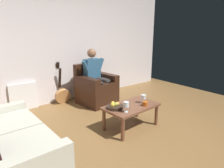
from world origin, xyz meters
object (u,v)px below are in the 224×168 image
Objects in this scene: wine_glass_far at (126,105)px; guitar at (62,94)px; coffee_table at (131,109)px; fruit_bowl at (115,106)px; couch at (3,153)px; person_seated at (96,74)px; armchair at (96,89)px; wine_glass_near at (143,97)px; candle_jar at (145,104)px.

guitar is at bearing -85.19° from wine_glass_far.
coffee_table is 0.33m from fruit_bowl.
coffee_table is 1.01× the size of guitar.
fruit_bowl is at bearing -12.48° from coffee_table.
couch is 1.65× the size of coffee_table.
coffee_table is (0.20, 1.43, -0.34)m from person_seated.
person_seated reaches higher than armchair.
wine_glass_far is 0.62× the size of fruit_bowl.
person_seated is 8.32× the size of wine_glass_near.
couch is at bearing -0.56° from wine_glass_near.
coffee_table is 0.26m from candle_jar.
armchair is 0.73× the size of person_seated.
person_seated is 1.48m from wine_glass_near.
armchair is 0.35m from person_seated.
fruit_bowl is (-0.13, 1.82, 0.24)m from guitar.
armchair reaches higher than couch.
person_seated reaches higher than candle_jar.
couch is 1.67× the size of guitar.
armchair is 0.94× the size of coffee_table.
wine_glass_far is 0.46m from candle_jar.
candle_jar is (0.02, 1.59, 0.11)m from armchair.
fruit_bowl is (0.56, -0.11, -0.07)m from wine_glass_near.
armchair is 6.03× the size of wine_glass_near.
armchair is 2.67m from couch.
guitar is 5.58× the size of wine_glass_far.
coffee_table is 6.43× the size of wine_glass_near.
person_seated is (-0.00, 0.00, 0.35)m from armchair.
candle_jar is (-0.45, -0.01, -0.08)m from wine_glass_far.
guitar is (0.44, -1.89, -0.14)m from coffee_table.
person_seated is 0.93m from guitar.
wine_glass_near is 0.55× the size of fruit_bowl.
fruit_bowl is at bearing -24.82° from candle_jar.
person_seated reaches higher than wine_glass_near.
armchair is at bearing -90.77° from candle_jar.
candle_jar is at bearing 57.75° from wine_glass_near.
guitar reaches higher than wine_glass_far.
coffee_table is at bearing -41.15° from candle_jar.
coffee_table is 0.30m from wine_glass_near.
person_seated is 1.29× the size of coffee_table.
guitar is 3.47× the size of fruit_bowl.
wine_glass_far is (0.52, 0.12, 0.02)m from wine_glass_near.
person_seated is 0.79× the size of couch.
wine_glass_near is 1.60× the size of candle_jar.
person_seated is 13.32× the size of candle_jar.
wine_glass_far is at bearing 66.02° from person_seated.
armchair is 1.59m from candle_jar.
fruit_bowl is (0.31, -0.07, 0.10)m from coffee_table.
wine_glass_near is (-0.69, 1.93, 0.31)m from guitar.
candle_jar is (0.02, 1.58, -0.24)m from person_seated.
wine_glass_far is at bearing 31.92° from coffee_table.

